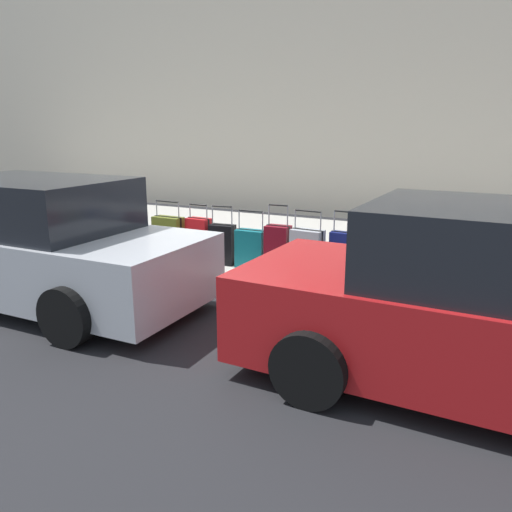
# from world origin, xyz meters

# --- Properties ---
(ground_plane) EXTENTS (40.00, 40.00, 0.00)m
(ground_plane) POSITION_xyz_m (0.00, 0.00, 0.00)
(ground_plane) COLOR black
(sidewalk_curb) EXTENTS (18.00, 5.00, 0.14)m
(sidewalk_curb) POSITION_xyz_m (0.00, -2.50, 0.07)
(sidewalk_curb) COLOR #ADA89E
(sidewalk_curb) RESTS_ON ground_plane
(building_facade_sidewalk_side) EXTENTS (24.00, 3.00, 8.21)m
(building_facade_sidewalk_side) POSITION_xyz_m (0.00, -7.58, 4.10)
(building_facade_sidewalk_side) COLOR #B2A893
(building_facade_sidewalk_side) RESTS_ON ground_plane
(suitcase_teal_0) EXTENTS (0.37, 0.28, 0.89)m
(suitcase_teal_0) POSITION_xyz_m (-4.24, -0.49, 0.49)
(suitcase_teal_0) COLOR #0F606B
(suitcase_teal_0) RESTS_ON sidewalk_curb
(suitcase_black_1) EXTENTS (0.45, 0.25, 0.85)m
(suitcase_black_1) POSITION_xyz_m (-3.78, -0.51, 0.42)
(suitcase_black_1) COLOR black
(suitcase_black_1) RESTS_ON sidewalk_curb
(suitcase_red_2) EXTENTS (0.49, 0.21, 0.82)m
(suitcase_red_2) POSITION_xyz_m (-3.25, -0.60, 0.41)
(suitcase_red_2) COLOR red
(suitcase_red_2) RESTS_ON sidewalk_curb
(suitcase_olive_3) EXTENTS (0.38, 0.23, 0.93)m
(suitcase_olive_3) POSITION_xyz_m (-2.76, -0.57, 0.45)
(suitcase_olive_3) COLOR #59601E
(suitcase_olive_3) RESTS_ON sidewalk_curb
(suitcase_navy_4) EXTENTS (0.42, 0.22, 0.97)m
(suitcase_navy_4) POSITION_xyz_m (-2.29, -0.63, 0.48)
(suitcase_navy_4) COLOR navy
(suitcase_navy_4) RESTS_ON sidewalk_curb
(suitcase_silver_5) EXTENTS (0.46, 0.27, 0.97)m
(suitcase_silver_5) POSITION_xyz_m (-1.79, -0.48, 0.48)
(suitcase_silver_5) COLOR #9EA0A8
(suitcase_silver_5) RESTS_ON sidewalk_curb
(suitcase_maroon_6) EXTENTS (0.35, 0.25, 1.01)m
(suitcase_maroon_6) POSITION_xyz_m (-1.33, -0.53, 0.49)
(suitcase_maroon_6) COLOR maroon
(suitcase_maroon_6) RESTS_ON sidewalk_curb
(suitcase_teal_7) EXTENTS (0.45, 0.23, 0.88)m
(suitcase_teal_7) POSITION_xyz_m (-0.86, -0.58, 0.43)
(suitcase_teal_7) COLOR #0F606B
(suitcase_teal_7) RESTS_ON sidewalk_curb
(suitcase_black_8) EXTENTS (0.40, 0.24, 0.92)m
(suitcase_black_8) POSITION_xyz_m (-0.37, -0.58, 0.45)
(suitcase_black_8) COLOR black
(suitcase_black_8) RESTS_ON sidewalk_curb
(suitcase_red_9) EXTENTS (0.39, 0.23, 0.91)m
(suitcase_red_9) POSITION_xyz_m (0.08, -0.62, 0.48)
(suitcase_red_9) COLOR red
(suitcase_red_9) RESTS_ON sidewalk_curb
(suitcase_olive_10) EXTENTS (0.51, 0.24, 0.94)m
(suitcase_olive_10) POSITION_xyz_m (0.59, -0.52, 0.48)
(suitcase_olive_10) COLOR #59601E
(suitcase_olive_10) RESTS_ON sidewalk_curb
(fire_hydrant) EXTENTS (0.39, 0.21, 0.75)m
(fire_hydrant) POSITION_xyz_m (1.54, -0.55, 0.53)
(fire_hydrant) COLOR #D89E0C
(fire_hydrant) RESTS_ON sidewalk_curb
(bollard_post) EXTENTS (0.16, 0.16, 0.81)m
(bollard_post) POSITION_xyz_m (2.22, -0.40, 0.55)
(bollard_post) COLOR brown
(bollard_post) RESTS_ON sidewalk_curb
(parked_car_silver_1) EXTENTS (4.57, 2.01, 1.59)m
(parked_car_silver_1) POSITION_xyz_m (1.11, 1.60, 0.74)
(parked_car_silver_1) COLOR #B2B5BA
(parked_car_silver_1) RESTS_ON ground_plane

